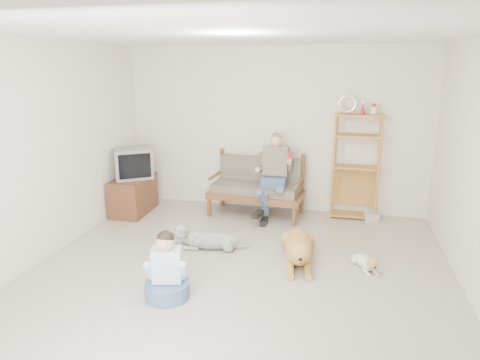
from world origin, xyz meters
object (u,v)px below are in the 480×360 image
(loveseat, at_px, (257,185))
(etagere, at_px, (355,166))
(tv_stand, at_px, (133,195))
(golden_retriever, at_px, (299,248))

(loveseat, distance_m, etagere, 1.60)
(tv_stand, bearing_deg, golden_retriever, -24.66)
(etagere, bearing_deg, golden_retriever, -110.66)
(loveseat, xyz_separation_m, etagere, (1.55, 0.18, 0.37))
(etagere, height_order, tv_stand, etagere)
(loveseat, height_order, golden_retriever, loveseat)
(etagere, xyz_separation_m, golden_retriever, (-0.68, -1.80, -0.69))
(etagere, bearing_deg, loveseat, -173.36)
(loveseat, height_order, etagere, etagere)
(loveseat, bearing_deg, tv_stand, -163.30)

